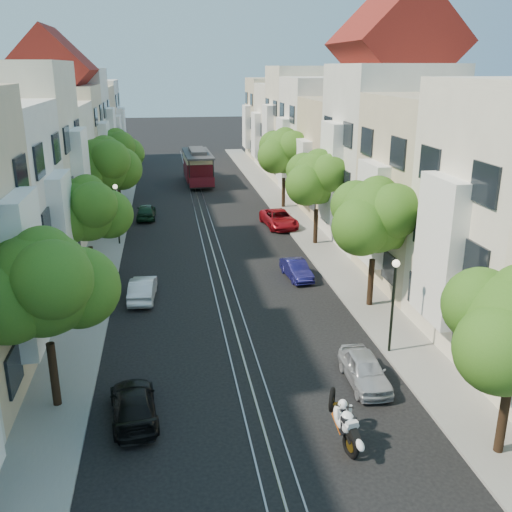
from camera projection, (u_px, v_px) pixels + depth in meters
name	position (u px, v px, depth m)	size (l,w,h in m)	color
ground	(204.00, 220.00, 46.27)	(200.00, 200.00, 0.00)	black
sidewalk_east	(291.00, 215.00, 47.34)	(2.50, 80.00, 0.12)	gray
sidewalk_west	(112.00, 223.00, 45.17)	(2.50, 80.00, 0.12)	gray
rail_left	(197.00, 220.00, 46.18)	(0.06, 80.00, 0.02)	gray
rail_slot	(204.00, 220.00, 46.27)	(0.06, 80.00, 0.02)	gray
rail_right	(211.00, 219.00, 46.35)	(0.06, 80.00, 0.02)	gray
lane_line	(204.00, 220.00, 46.27)	(0.08, 80.00, 0.01)	tan
townhouses_east	(348.00, 152.00, 46.33)	(7.75, 72.00, 12.00)	beige
townhouses_west	(44.00, 161.00, 42.81)	(7.75, 72.00, 11.76)	silver
tree_e_b	(376.00, 218.00, 28.04)	(4.93, 4.08, 6.68)	black
tree_e_c	(318.00, 179.00, 38.38)	(4.84, 3.99, 6.52)	black
tree_e_d	(285.00, 152.00, 48.61)	(5.01, 4.16, 6.85)	black
tree_w_a	(45.00, 286.00, 19.32)	(4.93, 4.08, 6.68)	black
tree_w_b	(88.00, 212.00, 30.67)	(4.72, 3.87, 6.27)	black
tree_w_c	(105.00, 166.00, 40.77)	(5.13, 4.28, 7.09)	black
tree_w_d	(117.00, 151.00, 51.22)	(4.84, 3.99, 6.52)	black
lamp_east	(394.00, 292.00, 23.83)	(0.32, 0.32, 4.16)	black
lamp_west	(117.00, 205.00, 38.81)	(0.32, 0.32, 4.16)	black
sportbike_rider	(344.00, 421.00, 18.36)	(0.77, 2.16, 1.78)	black
cable_car	(198.00, 165.00, 59.86)	(2.96, 8.74, 3.33)	black
parked_car_e_near	(365.00, 370.00, 22.20)	(1.40, 3.48, 1.18)	#9EA1AA
parked_car_e_mid	(296.00, 270.00, 33.32)	(1.13, 3.24, 1.07)	#0D0D41
parked_car_e_far	(279.00, 219.00, 44.02)	(2.14, 4.65, 1.29)	maroon
parked_car_w_near	(134.00, 405.00, 19.97)	(1.55, 3.81, 1.11)	black
parked_car_w_mid	(143.00, 289.00, 30.29)	(1.26, 3.62, 1.19)	silver
parked_car_w_far	(146.00, 211.00, 46.32)	(1.48, 3.68, 1.26)	#13301E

